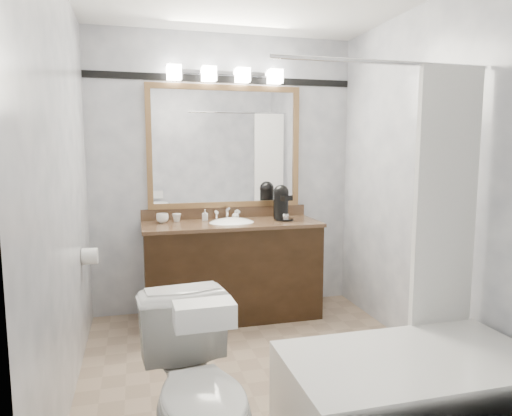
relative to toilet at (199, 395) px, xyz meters
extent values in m
cube|color=#A0866C|center=(0.55, 0.92, -0.40)|extent=(2.40, 2.60, 0.01)
cube|color=silver|center=(0.55, 2.23, 0.85)|extent=(2.40, 0.01, 2.50)
cube|color=silver|center=(0.55, -0.38, 0.85)|extent=(2.40, 0.01, 2.50)
cube|color=silver|center=(-0.65, 0.92, 0.85)|extent=(0.01, 2.60, 2.50)
cube|color=silver|center=(1.76, 0.92, 0.85)|extent=(0.01, 2.60, 2.50)
cube|color=black|center=(0.55, 1.94, 0.01)|extent=(1.50, 0.55, 0.82)
cube|color=brown|center=(0.55, 1.94, 0.44)|extent=(1.53, 0.58, 0.03)
cube|color=brown|center=(0.55, 2.21, 0.50)|extent=(1.53, 0.03, 0.10)
ellipsoid|color=white|center=(0.55, 1.94, 0.42)|extent=(0.44, 0.34, 0.14)
cube|color=#9B7146|center=(0.55, 2.20, 1.63)|extent=(1.40, 0.04, 0.05)
cube|color=#9B7146|center=(0.55, 2.20, 0.58)|extent=(1.40, 0.04, 0.05)
cube|color=#9B7146|center=(-0.12, 2.20, 1.10)|extent=(0.05, 0.04, 1.00)
cube|color=#9B7146|center=(1.23, 2.20, 1.10)|extent=(0.05, 0.04, 1.00)
cube|color=white|center=(0.55, 2.21, 1.10)|extent=(1.30, 0.01, 1.00)
cube|color=silver|center=(0.55, 2.19, 1.75)|extent=(0.90, 0.05, 0.03)
cube|color=white|center=(0.10, 2.14, 1.73)|extent=(0.12, 0.12, 0.12)
cube|color=white|center=(0.40, 2.14, 1.73)|extent=(0.12, 0.12, 0.12)
cube|color=white|center=(0.70, 2.14, 1.73)|extent=(0.12, 0.12, 0.12)
cube|color=white|center=(1.00, 2.14, 1.73)|extent=(0.12, 0.12, 0.12)
cube|color=black|center=(0.55, 2.21, 1.70)|extent=(2.40, 0.01, 0.06)
cube|color=white|center=(1.08, 0.00, -0.17)|extent=(1.30, 0.72, 0.45)
cylinder|color=silver|center=(1.08, 0.38, 1.55)|extent=(1.30, 0.02, 0.02)
cube|color=white|center=(1.50, 0.37, 0.78)|extent=(0.40, 0.04, 1.55)
cylinder|color=white|center=(-0.59, 1.58, 0.30)|extent=(0.11, 0.12, 0.12)
imported|color=white|center=(0.00, 0.00, 0.00)|extent=(0.53, 0.83, 0.80)
cube|color=white|center=(0.00, -0.20, 0.45)|extent=(0.24, 0.13, 0.10)
cylinder|color=black|center=(1.03, 1.92, 0.46)|extent=(0.16, 0.16, 0.02)
cylinder|color=black|center=(1.01, 1.97, 0.58)|extent=(0.14, 0.14, 0.24)
sphere|color=black|center=(1.01, 1.97, 0.70)|extent=(0.14, 0.14, 0.14)
cube|color=black|center=(1.03, 1.90, 0.65)|extent=(0.11, 0.11, 0.05)
cylinder|color=silver|center=(1.03, 1.90, 0.49)|extent=(0.05, 0.05, 0.05)
imported|color=white|center=(-0.03, 2.05, 0.49)|extent=(0.12, 0.12, 0.08)
imported|color=white|center=(0.09, 2.09, 0.49)|extent=(0.08, 0.08, 0.07)
imported|color=white|center=(0.34, 2.08, 0.50)|extent=(0.06, 0.06, 0.10)
imported|color=white|center=(0.62, 2.09, 0.49)|extent=(0.07, 0.07, 0.08)
cube|color=beige|center=(0.58, 2.05, 0.46)|extent=(0.08, 0.06, 0.02)
camera|label=1|loc=(-0.24, -1.90, 1.09)|focal=32.00mm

